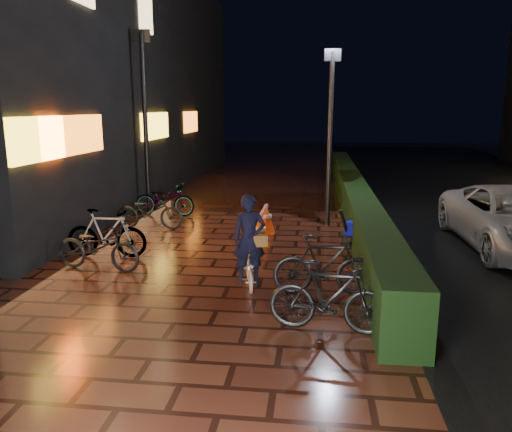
# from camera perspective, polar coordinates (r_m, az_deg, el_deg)

# --- Properties ---
(ground) EXTENTS (80.00, 80.00, 0.00)m
(ground) POSITION_cam_1_polar(r_m,az_deg,el_deg) (8.86, -7.39, -9.13)
(ground) COLOR #381911
(ground) RESTS_ON ground
(hedge) EXTENTS (0.70, 20.00, 1.00)m
(hedge) POSITION_cam_1_polar(r_m,az_deg,el_deg) (16.27, 10.98, 2.44)
(hedge) COLOR black
(hedge) RESTS_ON ground
(storefront_block) EXTENTS (12.09, 22.00, 9.00)m
(storefront_block) POSITION_cam_1_polar(r_m,az_deg,el_deg) (22.71, -24.73, 14.44)
(storefront_block) COLOR black
(storefront_block) RESTS_ON ground
(lamp_post_hedge) EXTENTS (0.45, 0.18, 4.72)m
(lamp_post_hedge) POSITION_cam_1_polar(r_m,az_deg,el_deg) (13.77, 8.48, 9.57)
(lamp_post_hedge) COLOR black
(lamp_post_hedge) RESTS_ON ground
(lamp_post_sf) EXTENTS (0.52, 0.15, 5.47)m
(lamp_post_sf) POSITION_cam_1_polar(r_m,az_deg,el_deg) (15.85, -12.58, 11.24)
(lamp_post_sf) COLOR black
(lamp_post_sf) RESTS_ON ground
(cyclist) EXTENTS (0.68, 1.26, 1.72)m
(cyclist) POSITION_cam_1_polar(r_m,az_deg,el_deg) (9.05, -0.78, -4.28)
(cyclist) COLOR silver
(cyclist) RESTS_ON ground
(traffic_barrier) EXTENTS (0.49, 1.89, 0.76)m
(traffic_barrier) POSITION_cam_1_polar(r_m,az_deg,el_deg) (12.35, 0.83, -1.01)
(traffic_barrier) COLOR #FF580D
(traffic_barrier) RESTS_ON ground
(cart_assembly) EXTENTS (0.72, 0.62, 1.03)m
(cart_assembly) POSITION_cam_1_polar(r_m,az_deg,el_deg) (11.41, 11.14, -1.60)
(cart_assembly) COLOR black
(cart_assembly) RESTS_ON ground
(parked_bikes_storefront) EXTENTS (2.12, 6.09, 1.08)m
(parked_bikes_storefront) POSITION_cam_1_polar(r_m,az_deg,el_deg) (12.80, -13.64, -0.36)
(parked_bikes_storefront) COLOR black
(parked_bikes_storefront) RESTS_ON ground
(parked_bikes_hedge) EXTENTS (1.88, 2.17, 1.08)m
(parked_bikes_hedge) POSITION_cam_1_polar(r_m,az_deg,el_deg) (8.09, 8.09, -7.21)
(parked_bikes_hedge) COLOR black
(parked_bikes_hedge) RESTS_ON ground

